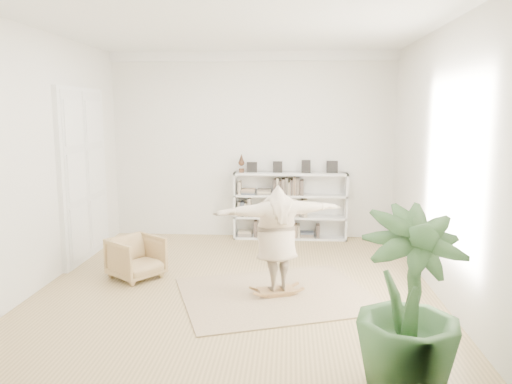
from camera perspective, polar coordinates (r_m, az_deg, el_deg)
floor at (r=7.24m, az=-2.20°, el=-10.77°), size 6.00×6.00×0.00m
room_shell at (r=9.79m, az=-0.45°, el=15.27°), size 6.00×6.00×6.00m
doors at (r=8.84m, az=-19.04°, el=1.72°), size 0.09×1.78×2.92m
bookshelf at (r=9.76m, az=3.88°, el=-1.68°), size 2.20×0.35×1.64m
armchair at (r=7.72m, az=-13.54°, el=-7.30°), size 0.95×0.95×0.63m
rug at (r=6.93m, az=2.36°, el=-11.64°), size 3.02×2.72×0.02m
rocker_board at (r=6.91m, az=2.36°, el=-11.21°), size 0.56×0.44×0.10m
person at (r=6.68m, az=2.41°, el=-4.99°), size 1.81×1.03×1.43m
houseplant at (r=4.65m, az=17.07°, el=-11.96°), size 1.13×1.13×1.65m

